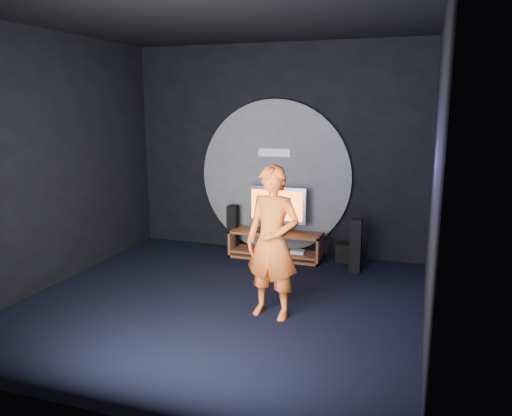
% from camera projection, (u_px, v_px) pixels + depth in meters
% --- Properties ---
extents(floor, '(5.00, 5.00, 0.00)m').
position_uv_depth(floor, '(220.00, 302.00, 6.45)').
color(floor, black).
rests_on(floor, ground).
extents(back_wall, '(5.00, 0.04, 3.50)m').
position_uv_depth(back_wall, '(276.00, 150.00, 8.41)').
color(back_wall, black).
rests_on(back_wall, ground).
extents(front_wall, '(5.00, 0.04, 3.50)m').
position_uv_depth(front_wall, '(89.00, 207.00, 3.78)').
color(front_wall, black).
rests_on(front_wall, ground).
extents(left_wall, '(0.04, 5.00, 3.50)m').
position_uv_depth(left_wall, '(51.00, 161.00, 6.88)').
color(left_wall, black).
rests_on(left_wall, ground).
extents(right_wall, '(0.04, 5.00, 3.50)m').
position_uv_depth(right_wall, '(435.00, 178.00, 5.31)').
color(right_wall, black).
rests_on(right_wall, ground).
extents(ceiling, '(5.00, 5.00, 0.01)m').
position_uv_depth(ceiling, '(216.00, 16.00, 5.74)').
color(ceiling, black).
rests_on(ceiling, back_wall).
extents(wall_disc_panel, '(2.60, 0.11, 2.60)m').
position_uv_depth(wall_disc_panel, '(275.00, 177.00, 8.45)').
color(wall_disc_panel, '#515156').
rests_on(wall_disc_panel, ground).
extents(media_console, '(1.53, 0.45, 0.45)m').
position_uv_depth(media_console, '(276.00, 247.00, 8.27)').
color(media_console, brown).
rests_on(media_console, ground).
extents(tv, '(0.97, 0.22, 0.74)m').
position_uv_depth(tv, '(277.00, 207.00, 8.20)').
color(tv, '#ADADB4').
rests_on(tv, media_console).
extents(center_speaker, '(0.40, 0.15, 0.15)m').
position_uv_depth(center_speaker, '(274.00, 229.00, 8.09)').
color(center_speaker, black).
rests_on(center_speaker, media_console).
extents(remote, '(0.18, 0.05, 0.02)m').
position_uv_depth(remote, '(256.00, 231.00, 8.20)').
color(remote, black).
rests_on(remote, media_console).
extents(tower_speaker_left, '(0.17, 0.18, 0.83)m').
position_uv_depth(tower_speaker_left, '(233.00, 229.00, 8.53)').
color(tower_speaker_left, black).
rests_on(tower_speaker_left, ground).
extents(tower_speaker_right, '(0.17, 0.18, 0.83)m').
position_uv_depth(tower_speaker_right, '(356.00, 246.00, 7.55)').
color(tower_speaker_right, black).
rests_on(tower_speaker_right, ground).
extents(subwoofer, '(0.28, 0.28, 0.30)m').
position_uv_depth(subwoofer, '(345.00, 252.00, 8.11)').
color(subwoofer, black).
rests_on(subwoofer, ground).
extents(player, '(0.73, 0.53, 1.84)m').
position_uv_depth(player, '(273.00, 243.00, 5.87)').
color(player, orange).
rests_on(player, ground).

